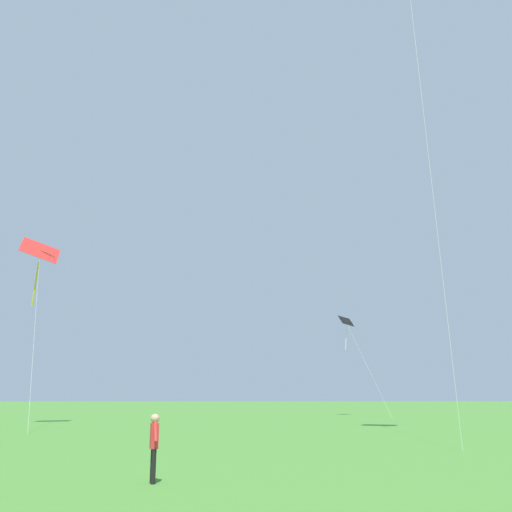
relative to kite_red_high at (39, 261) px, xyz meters
name	(u,v)px	position (x,y,z in m)	size (l,w,h in m)	color
kite_red_high	(39,261)	(0.00, 0.00, 0.00)	(4.17, 9.44, 11.08)	red
kite_black_large	(347,327)	(21.89, 14.00, -2.15)	(2.48, 6.82, 8.39)	black
person_child_small	(154,441)	(10.05, -22.69, -8.78)	(0.17, 0.39, 1.21)	black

